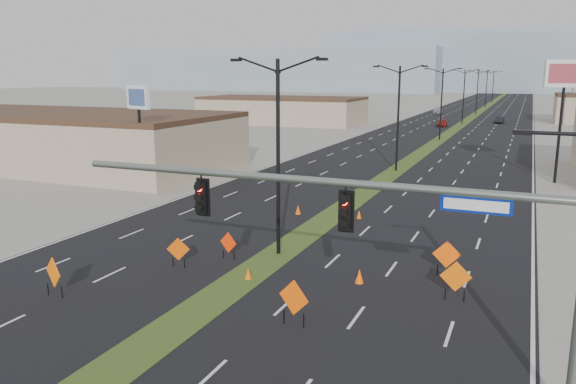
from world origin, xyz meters
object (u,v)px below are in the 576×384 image
at_px(streetlight_4, 477,91).
at_px(construction_sign_4, 456,278).
at_px(streetlight_0, 278,152).
at_px(pole_sign_east_near, 564,82).
at_px(cone_3, 298,210).
at_px(streetlight_2, 441,102).
at_px(car_far, 438,111).
at_px(construction_sign_0, 53,274).
at_px(construction_sign_1, 228,244).
at_px(cone_2, 359,215).
at_px(pole_sign_west, 139,106).
at_px(car_mid, 500,120).
at_px(streetlight_1, 398,115).
at_px(signal_mast, 407,233).
at_px(car_left, 442,123).
at_px(cone_0, 248,274).
at_px(streetlight_6, 493,86).
at_px(construction_sign_2, 178,250).
at_px(streetlight_5, 486,88).
at_px(construction_sign_3, 294,299).
at_px(cone_1, 359,276).
at_px(streetlight_3, 464,95).
at_px(construction_sign_5, 447,256).

distance_m(streetlight_4, construction_sign_4, 115.24).
bearing_deg(streetlight_0, pole_sign_east_near, 62.95).
distance_m(streetlight_4, cone_3, 103.89).
relative_size(streetlight_0, pole_sign_east_near, 0.96).
bearing_deg(streetlight_2, car_far, 98.82).
bearing_deg(cone_3, construction_sign_0, -103.32).
height_order(construction_sign_0, cone_3, construction_sign_0).
relative_size(construction_sign_1, cone_2, 2.60).
bearing_deg(construction_sign_1, pole_sign_west, 153.54).
distance_m(streetlight_2, car_mid, 34.21).
distance_m(streetlight_2, pole_sign_east_near, 31.99).
bearing_deg(streetlight_1, streetlight_4, 90.00).
xyz_separation_m(streetlight_0, cone_2, (1.83, 8.78, -5.14)).
bearing_deg(signal_mast, construction_sign_4, 84.26).
bearing_deg(car_mid, car_far, 128.39).
bearing_deg(construction_sign_0, pole_sign_west, 139.59).
distance_m(car_left, cone_0, 81.84).
relative_size(streetlight_6, construction_sign_2, 6.62).
height_order(car_mid, cone_3, car_mid).
relative_size(construction_sign_4, cone_0, 3.01).
xyz_separation_m(construction_sign_1, cone_2, (3.83, 10.54, -0.55)).
bearing_deg(construction_sign_0, construction_sign_2, 83.74).
bearing_deg(car_left, streetlight_1, -91.61).
relative_size(streetlight_5, construction_sign_1, 7.05).
bearing_deg(construction_sign_3, pole_sign_west, 155.51).
relative_size(construction_sign_2, cone_1, 2.26).
height_order(streetlight_3, streetlight_4, same).
relative_size(construction_sign_1, pole_sign_west, 0.17).
bearing_deg(cone_3, streetlight_5, 89.02).
bearing_deg(streetlight_1, car_left, 93.19).
xyz_separation_m(signal_mast, cone_2, (-6.73, 18.78, -4.52)).
distance_m(streetlight_5, construction_sign_5, 140.27).
relative_size(streetlight_4, pole_sign_east_near, 0.96).
bearing_deg(pole_sign_west, construction_sign_0, -42.22).
xyz_separation_m(streetlight_3, car_left, (-2.78, -6.19, -4.73)).
relative_size(signal_mast, car_left, 4.03).
height_order(streetlight_0, cone_0, streetlight_0).
distance_m(streetlight_3, construction_sign_2, 88.03).
relative_size(streetlight_0, pole_sign_west, 1.19).
distance_m(streetlight_1, car_far, 84.22).
bearing_deg(pole_sign_east_near, cone_1, -126.94).
xyz_separation_m(streetlight_4, cone_2, (1.83, -103.22, -5.14)).
relative_size(streetlight_2, construction_sign_0, 5.71).
relative_size(car_far, construction_sign_2, 3.12).
height_order(streetlight_6, cone_2, streetlight_6).
distance_m(streetlight_3, cone_1, 86.69).
height_order(streetlight_2, cone_1, streetlight_2).
bearing_deg(construction_sign_3, construction_sign_2, 170.31).
xyz_separation_m(construction_sign_1, pole_sign_east_near, (16.00, 29.17, 7.74)).
height_order(streetlight_5, construction_sign_2, streetlight_5).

